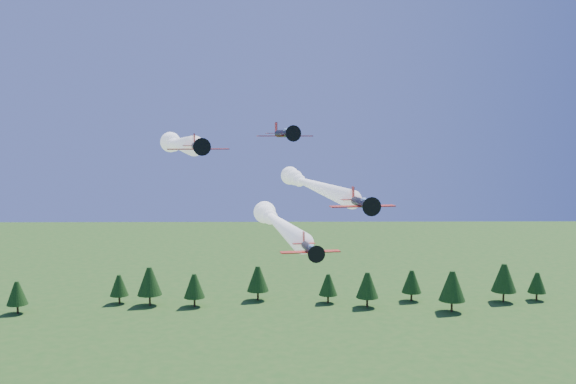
{
  "coord_description": "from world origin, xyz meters",
  "views": [
    {
      "loc": [
        -1.26,
        -78.38,
        50.87
      ],
      "look_at": [
        -0.28,
        0.0,
        44.02
      ],
      "focal_mm": 40.0,
      "sensor_mm": 36.0,
      "label": 1
    }
  ],
  "objects_px": {
    "plane_right": "(311,184)",
    "plane_slot": "(284,134)",
    "plane_lead": "(276,221)",
    "plane_left": "(177,144)"
  },
  "relations": [
    {
      "from": "plane_right",
      "to": "plane_slot",
      "type": "height_order",
      "value": "plane_slot"
    },
    {
      "from": "plane_lead",
      "to": "plane_slot",
      "type": "bearing_deg",
      "value": -92.21
    },
    {
      "from": "plane_right",
      "to": "plane_slot",
      "type": "bearing_deg",
      "value": -109.34
    },
    {
      "from": "plane_left",
      "to": "plane_right",
      "type": "height_order",
      "value": "plane_left"
    },
    {
      "from": "plane_left",
      "to": "plane_right",
      "type": "bearing_deg",
      "value": 7.16
    },
    {
      "from": "plane_left",
      "to": "plane_right",
      "type": "distance_m",
      "value": 24.4
    },
    {
      "from": "plane_lead",
      "to": "plane_right",
      "type": "distance_m",
      "value": 18.21
    },
    {
      "from": "plane_lead",
      "to": "plane_left",
      "type": "relative_size",
      "value": 0.87
    },
    {
      "from": "plane_lead",
      "to": "plane_slot",
      "type": "height_order",
      "value": "plane_slot"
    },
    {
      "from": "plane_lead",
      "to": "plane_slot",
      "type": "relative_size",
      "value": 5.01
    }
  ]
}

